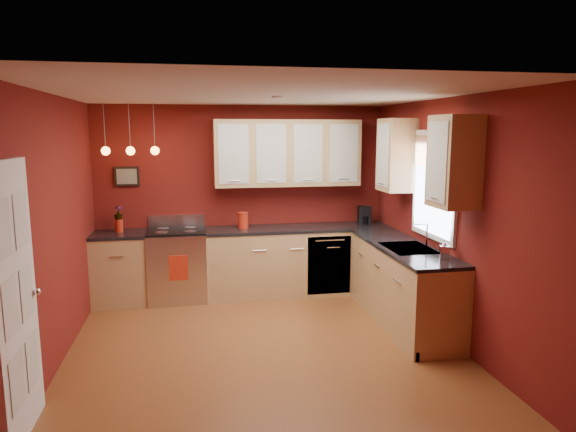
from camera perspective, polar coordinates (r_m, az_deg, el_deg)
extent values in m
plane|color=brown|center=(5.55, -2.66, -14.47)|extent=(4.20, 4.20, 0.00)
cube|color=beige|center=(5.09, -2.89, 13.41)|extent=(4.00, 4.20, 0.02)
cube|color=maroon|center=(7.22, -5.01, 1.85)|extent=(4.00, 0.02, 2.60)
cube|color=maroon|center=(3.15, 2.41, -8.02)|extent=(4.00, 0.02, 2.60)
cube|color=maroon|center=(5.29, -24.80, -1.76)|extent=(0.02, 4.20, 2.60)
cube|color=maroon|center=(5.77, 17.30, -0.44)|extent=(0.02, 4.20, 2.60)
cube|color=tan|center=(7.13, -18.06, -5.66)|extent=(0.70, 0.60, 0.90)
cube|color=tan|center=(7.20, 1.13, -5.04)|extent=(2.54, 0.60, 0.90)
cube|color=tan|center=(6.23, 12.53, -7.56)|extent=(0.60, 2.10, 0.90)
cube|color=black|center=(7.02, -18.25, -1.95)|extent=(0.70, 0.62, 0.04)
cube|color=black|center=(7.10, 1.15, -1.36)|extent=(2.54, 0.62, 0.04)
cube|color=black|center=(6.12, 12.68, -3.34)|extent=(0.62, 2.10, 0.04)
cube|color=silver|center=(7.06, -12.16, -5.45)|extent=(0.76, 0.64, 0.92)
cube|color=black|center=(6.77, -12.23, -5.93)|extent=(0.55, 0.02, 0.32)
cylinder|color=silver|center=(6.70, -12.31, -3.97)|extent=(0.60, 0.02, 0.02)
cube|color=black|center=(6.96, -12.29, -1.67)|extent=(0.76, 0.60, 0.03)
cylinder|color=gray|center=(6.83, -13.84, -1.77)|extent=(0.16, 0.16, 0.01)
cylinder|color=gray|center=(6.81, -10.82, -1.68)|extent=(0.16, 0.16, 0.01)
cylinder|color=gray|center=(7.10, -13.72, -1.34)|extent=(0.16, 0.16, 0.01)
cylinder|color=gray|center=(7.09, -10.81, -1.25)|extent=(0.16, 0.16, 0.01)
cube|color=silver|center=(7.24, -12.25, -0.48)|extent=(0.76, 0.04, 0.16)
cube|color=silver|center=(7.01, 4.59, -5.47)|extent=(0.60, 0.02, 0.80)
cube|color=gray|center=(5.98, 13.24, -3.69)|extent=(0.50, 0.70, 0.05)
cube|color=black|center=(6.14, 12.61, -3.43)|extent=(0.42, 0.30, 0.02)
cube|color=black|center=(5.83, 13.91, -4.15)|extent=(0.42, 0.30, 0.02)
cylinder|color=silver|center=(6.04, 15.22, -2.05)|extent=(0.02, 0.02, 0.28)
cylinder|color=silver|center=(5.99, 14.66, -0.86)|extent=(0.16, 0.02, 0.02)
cube|color=white|center=(5.98, 15.97, 3.34)|extent=(0.04, 1.02, 1.22)
cube|color=white|center=(5.98, 15.84, 3.34)|extent=(0.01, 0.90, 1.10)
cube|color=#98694C|center=(5.94, 15.87, 6.89)|extent=(0.02, 0.96, 0.36)
cube|color=white|center=(4.22, -28.14, -8.51)|extent=(0.06, 0.82, 2.05)
cube|color=silver|center=(3.91, -29.09, -1.25)|extent=(0.00, 0.28, 0.40)
cube|color=silver|center=(4.25, -27.57, -0.37)|extent=(0.00, 0.28, 0.40)
cube|color=silver|center=(4.04, -28.46, -8.94)|extent=(0.00, 0.28, 0.40)
cube|color=silver|center=(4.37, -27.02, -7.50)|extent=(0.00, 0.28, 0.40)
cube|color=silver|center=(4.24, -27.86, -16.04)|extent=(0.00, 0.28, 0.40)
cube|color=silver|center=(4.55, -26.49, -14.16)|extent=(0.00, 0.28, 0.40)
sphere|color=silver|center=(4.51, -26.13, -7.57)|extent=(0.06, 0.06, 0.06)
cube|color=tan|center=(7.08, -0.07, 7.01)|extent=(2.00, 0.35, 0.90)
cube|color=tan|center=(5.92, 14.64, 6.25)|extent=(0.35, 1.95, 0.90)
cube|color=black|center=(7.19, -17.46, 4.22)|extent=(0.32, 0.03, 0.26)
cylinder|color=gray|center=(6.87, -19.74, 9.32)|extent=(0.01, 0.01, 0.60)
sphere|color=#FFA53F|center=(6.87, -19.60, 6.82)|extent=(0.11, 0.11, 0.11)
cylinder|color=gray|center=(6.82, -17.22, 9.45)|extent=(0.01, 0.01, 0.60)
sphere|color=#FFA53F|center=(6.83, -17.10, 6.94)|extent=(0.11, 0.11, 0.11)
cylinder|color=gray|center=(6.80, -14.67, 9.57)|extent=(0.01, 0.01, 0.60)
sphere|color=#FFA53F|center=(6.80, -14.57, 7.04)|extent=(0.11, 0.11, 0.11)
cylinder|color=#AF2512|center=(6.99, -5.00, -0.55)|extent=(0.14, 0.14, 0.20)
cylinder|color=#AF2512|center=(6.97, -5.01, 0.34)|extent=(0.15, 0.15, 0.02)
cylinder|color=#AF2512|center=(7.07, -18.26, -1.02)|extent=(0.10, 0.10, 0.17)
imported|color=#AF2512|center=(7.04, -18.33, 0.30)|extent=(0.13, 0.13, 0.20)
cube|color=black|center=(7.40, 8.46, 0.13)|extent=(0.19, 0.17, 0.25)
cylinder|color=black|center=(7.36, 8.58, -0.46)|extent=(0.11, 0.11, 0.12)
imported|color=silver|center=(5.54, 17.00, -3.53)|extent=(0.12, 0.12, 0.21)
cube|color=#AF2512|center=(6.73, -12.07, -5.67)|extent=(0.24, 0.02, 0.32)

